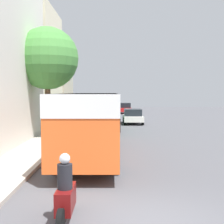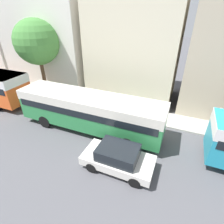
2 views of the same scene
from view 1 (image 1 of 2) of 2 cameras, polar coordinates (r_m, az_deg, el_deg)
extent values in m
cube|color=beige|center=(30.24, -15.49, 7.65)|extent=(5.55, 8.26, 10.75)
cube|color=#BCAD93|center=(39.06, -12.58, 5.92)|extent=(6.49, 8.36, 9.61)
cube|color=#EA5B23|center=(15.51, -3.69, -1.45)|extent=(2.55, 10.92, 2.62)
cube|color=white|center=(15.46, -3.70, 1.94)|extent=(2.57, 10.98, 0.78)
cube|color=black|center=(15.49, -3.69, -0.24)|extent=(2.60, 10.49, 0.58)
cylinder|color=black|center=(19.12, -6.52, -4.45)|extent=(0.28, 1.00, 1.00)
cylinder|color=black|center=(19.00, 0.54, -4.48)|extent=(0.28, 1.00, 1.00)
cylinder|color=black|center=(12.52, -10.11, -8.78)|extent=(0.28, 1.00, 1.00)
cylinder|color=black|center=(12.33, 0.80, -8.92)|extent=(0.28, 1.00, 1.00)
cube|color=#2D8447|center=(28.09, -1.27, 0.52)|extent=(2.47, 10.89, 2.33)
cube|color=silver|center=(28.06, -1.27, 2.18)|extent=(2.50, 10.94, 0.70)
cube|color=black|center=(28.07, -1.27, 1.12)|extent=(2.52, 10.45, 0.51)
cylinder|color=black|center=(31.58, -3.19, -1.25)|extent=(0.28, 1.00, 1.00)
cylinder|color=black|center=(31.53, 0.94, -1.26)|extent=(0.28, 1.00, 1.00)
cylinder|color=black|center=(24.87, -4.07, -2.57)|extent=(0.28, 1.00, 1.00)
cylinder|color=black|center=(24.81, 1.18, -2.58)|extent=(0.28, 1.00, 1.00)
cube|color=teal|center=(41.17, -0.99, 1.59)|extent=(2.46, 10.27, 2.45)
cube|color=white|center=(41.15, -0.99, 2.79)|extent=(2.49, 10.32, 0.74)
cube|color=black|center=(41.16, -0.99, 2.02)|extent=(2.51, 9.86, 0.54)
cylinder|color=black|center=(44.44, -2.37, 0.16)|extent=(0.28, 1.00, 1.00)
cylinder|color=black|center=(44.40, 0.55, 0.16)|extent=(0.28, 1.00, 1.00)
cylinder|color=black|center=(38.10, -2.78, -0.42)|extent=(0.28, 1.00, 1.00)
cylinder|color=black|center=(38.05, 0.63, -0.42)|extent=(0.28, 1.00, 1.00)
cube|color=maroon|center=(7.93, -8.39, -15.40)|extent=(0.38, 1.10, 0.55)
cylinder|color=black|center=(8.77, -7.57, -15.41)|extent=(0.10, 0.64, 0.64)
cylinder|color=black|center=(7.29, -9.34, -19.47)|extent=(0.12, 0.64, 0.64)
cylinder|color=black|center=(7.67, -8.54, -11.57)|extent=(0.36, 0.36, 0.60)
sphere|color=silver|center=(7.57, -8.57, -8.43)|extent=(0.26, 0.26, 0.26)
cube|color=silver|center=(31.58, 3.90, -1.12)|extent=(1.89, 4.09, 0.51)
cube|color=black|center=(31.53, 3.91, -0.05)|extent=(1.67, 2.25, 0.68)
cylinder|color=black|center=(32.81, 2.24, -1.38)|extent=(0.22, 0.64, 0.64)
cylinder|color=black|center=(32.93, 5.27, -1.38)|extent=(0.22, 0.64, 0.64)
cylinder|color=black|center=(30.29, 2.42, -1.80)|extent=(0.22, 0.64, 0.64)
cylinder|color=black|center=(30.41, 5.70, -1.79)|extent=(0.22, 0.64, 0.64)
cube|color=red|center=(47.16, 2.53, 0.47)|extent=(1.71, 3.92, 0.55)
cube|color=black|center=(47.13, 2.54, 1.24)|extent=(1.50, 2.16, 0.72)
cylinder|color=black|center=(48.36, 1.54, 0.22)|extent=(0.22, 0.64, 0.64)
cylinder|color=black|center=(48.43, 3.40, 0.22)|extent=(0.22, 0.64, 0.64)
cylinder|color=black|center=(45.94, 1.62, 0.04)|extent=(0.22, 0.64, 0.64)
cylinder|color=black|center=(46.01, 3.57, 0.04)|extent=(0.22, 0.64, 0.64)
cylinder|color=#232838|center=(37.38, -7.13, -0.48)|extent=(0.29, 0.29, 0.75)
cylinder|color=black|center=(37.34, -7.14, 0.58)|extent=(0.36, 0.36, 0.63)
sphere|color=tan|center=(37.32, -7.14, 1.22)|extent=(0.20, 0.20, 0.20)
cylinder|color=#232838|center=(27.12, -7.96, -1.94)|extent=(0.34, 0.34, 0.83)
cylinder|color=maroon|center=(27.06, -7.97, -0.34)|extent=(0.42, 0.42, 0.69)
sphere|color=tan|center=(27.03, -7.98, 0.64)|extent=(0.23, 0.23, 0.23)
cylinder|color=brown|center=(21.21, -11.56, 0.40)|extent=(0.36, 0.36, 3.73)
sphere|color=#47893D|center=(21.30, -11.67, 9.60)|extent=(4.12, 4.12, 4.12)
camera|label=2|loc=(35.39, 14.97, 11.42)|focal=28.00mm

